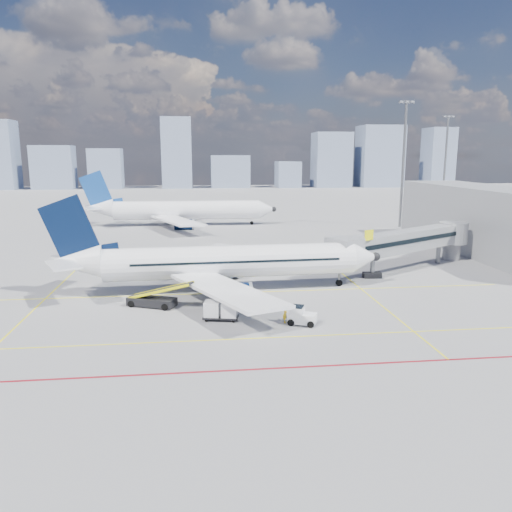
{
  "coord_description": "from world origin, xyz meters",
  "views": [
    {
      "loc": [
        -4.0,
        -44.33,
        14.64
      ],
      "look_at": [
        2.17,
        8.14,
        4.0
      ],
      "focal_mm": 35.0,
      "sensor_mm": 36.0,
      "label": 1
    }
  ],
  "objects_px": {
    "second_aircraft": "(179,210)",
    "ramp_worker": "(285,314)",
    "baggage_tug": "(301,316)",
    "cargo_dolly": "(221,310)",
    "belt_loader": "(153,300)",
    "main_aircraft": "(217,262)"
  },
  "relations": [
    {
      "from": "second_aircraft",
      "to": "baggage_tug",
      "type": "bearing_deg",
      "value": -77.51
    },
    {
      "from": "cargo_dolly",
      "to": "belt_loader",
      "type": "xyz_separation_m",
      "value": [
        -6.41,
        4.88,
        -0.22
      ]
    },
    {
      "from": "second_aircraft",
      "to": "ramp_worker",
      "type": "relative_size",
      "value": 24.55
    },
    {
      "from": "second_aircraft",
      "to": "ramp_worker",
      "type": "height_order",
      "value": "second_aircraft"
    },
    {
      "from": "cargo_dolly",
      "to": "ramp_worker",
      "type": "relative_size",
      "value": 2.01
    },
    {
      "from": "belt_loader",
      "to": "baggage_tug",
      "type": "bearing_deg",
      "value": -4.08
    },
    {
      "from": "main_aircraft",
      "to": "cargo_dolly",
      "type": "relative_size",
      "value": 10.91
    },
    {
      "from": "baggage_tug",
      "to": "cargo_dolly",
      "type": "distance_m",
      "value": 7.26
    },
    {
      "from": "belt_loader",
      "to": "second_aircraft",
      "type": "bearing_deg",
      "value": 112.72
    },
    {
      "from": "second_aircraft",
      "to": "cargo_dolly",
      "type": "relative_size",
      "value": 12.22
    },
    {
      "from": "main_aircraft",
      "to": "baggage_tug",
      "type": "height_order",
      "value": "main_aircraft"
    },
    {
      "from": "belt_loader",
      "to": "ramp_worker",
      "type": "distance_m",
      "value": 13.61
    },
    {
      "from": "second_aircraft",
      "to": "ramp_worker",
      "type": "bearing_deg",
      "value": -78.51
    },
    {
      "from": "baggage_tug",
      "to": "ramp_worker",
      "type": "relative_size",
      "value": 1.64
    },
    {
      "from": "second_aircraft",
      "to": "cargo_dolly",
      "type": "xyz_separation_m",
      "value": [
        5.84,
        -63.62,
        -2.27
      ]
    },
    {
      "from": "ramp_worker",
      "to": "belt_loader",
      "type": "bearing_deg",
      "value": 68.77
    },
    {
      "from": "second_aircraft",
      "to": "belt_loader",
      "type": "bearing_deg",
      "value": -89.1
    },
    {
      "from": "main_aircraft",
      "to": "ramp_worker",
      "type": "xyz_separation_m",
      "value": [
        5.53,
        -11.34,
        -2.39
      ]
    },
    {
      "from": "main_aircraft",
      "to": "ramp_worker",
      "type": "distance_m",
      "value": 12.84
    },
    {
      "from": "baggage_tug",
      "to": "cargo_dolly",
      "type": "bearing_deg",
      "value": -172.44
    },
    {
      "from": "second_aircraft",
      "to": "baggage_tug",
      "type": "relative_size",
      "value": 14.93
    },
    {
      "from": "second_aircraft",
      "to": "belt_loader",
      "type": "xyz_separation_m",
      "value": [
        -0.57,
        -58.74,
        -2.5
      ]
    }
  ]
}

